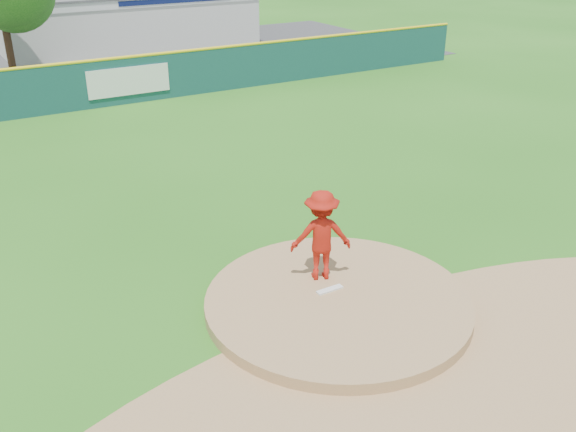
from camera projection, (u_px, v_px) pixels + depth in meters
ground at (337, 307)px, 13.33m from camera, size 120.00×120.00×0.00m
pitchers_mound at (337, 307)px, 13.33m from camera, size 5.50×5.50×0.50m
pitching_rubber at (330, 290)px, 13.45m from camera, size 0.60×0.15×0.04m
infield_dirt_arc at (438, 389)px, 10.99m from camera, size 15.40×15.40×0.01m
parking_lot at (48, 70)px, 34.31m from camera, size 44.00×16.00×0.02m
pitcher at (321, 235)px, 13.56m from camera, size 1.49×1.21×2.01m
van at (13, 87)px, 27.93m from camera, size 5.10×3.78×1.29m
pool_building_grp at (124, 18)px, 40.30m from camera, size 15.20×8.20×3.31m
fence_banners at (32, 93)px, 25.70m from camera, size 11.61×0.04×1.20m
outfield_fence at (92, 83)px, 26.86m from camera, size 40.00×0.14×2.07m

